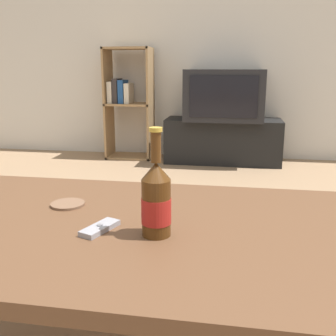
{
  "coord_description": "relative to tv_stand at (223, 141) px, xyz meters",
  "views": [
    {
      "loc": [
        0.23,
        -0.97,
        0.88
      ],
      "look_at": [
        0.03,
        0.24,
        0.56
      ],
      "focal_mm": 42.0,
      "sensor_mm": 36.0,
      "label": 1
    }
  ],
  "objects": [
    {
      "name": "back_wall",
      "position": [
        -0.13,
        0.27,
        1.09
      ],
      "size": [
        8.0,
        0.05,
        2.6
      ],
      "color": "beige",
      "rests_on": "ground_plane"
    },
    {
      "name": "coffee_table",
      "position": [
        -0.13,
        -2.75,
        0.2
      ],
      "size": [
        1.39,
        0.8,
        0.46
      ],
      "color": "brown",
      "rests_on": "ground_plane"
    },
    {
      "name": "tv_stand",
      "position": [
        0.0,
        0.0,
        0.0
      ],
      "size": [
        1.08,
        0.4,
        0.41
      ],
      "color": "black",
      "rests_on": "ground_plane"
    },
    {
      "name": "television",
      "position": [
        -0.0,
        -0.0,
        0.43
      ],
      "size": [
        0.71,
        0.61,
        0.45
      ],
      "color": "black",
      "rests_on": "tv_stand"
    },
    {
      "name": "bookshelf",
      "position": [
        -0.95,
        0.06,
        0.36
      ],
      "size": [
        0.45,
        0.3,
        1.07
      ],
      "color": "#99754C",
      "rests_on": "ground_plane"
    },
    {
      "name": "beer_bottle",
      "position": [
        -0.08,
        -2.81,
        0.35
      ],
      "size": [
        0.08,
        0.08,
        0.28
      ],
      "color": "#47280F",
      "rests_on": "coffee_table"
    },
    {
      "name": "cell_phone",
      "position": [
        -0.24,
        -2.81,
        0.26
      ],
      "size": [
        0.08,
        0.13,
        0.02
      ],
      "rotation": [
        0.0,
        0.0,
        -0.36
      ],
      "color": "gray",
      "rests_on": "coffee_table"
    },
    {
      "name": "coaster",
      "position": [
        -0.4,
        -2.64,
        0.26
      ],
      "size": [
        0.1,
        0.1,
        0.01
      ],
      "color": "brown",
      "rests_on": "coffee_table"
    }
  ]
}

